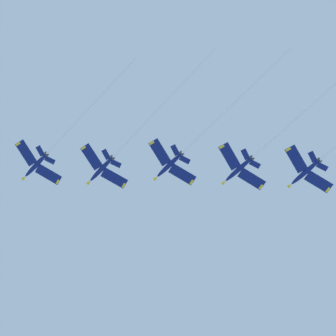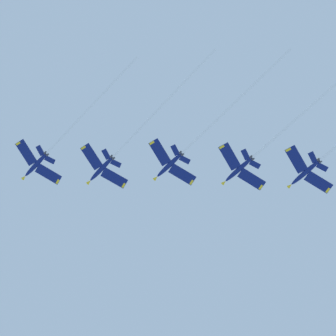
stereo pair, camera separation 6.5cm
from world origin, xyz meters
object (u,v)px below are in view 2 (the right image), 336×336
jet_second (125,144)px  jet_fourth (271,141)px  jet_third (196,140)px  jet_lead (58,142)px

jet_second → jet_fourth: 48.20m
jet_third → jet_fourth: (20.10, 13.31, -2.74)m
jet_lead → jet_third: bearing=31.4°
jet_second → jet_fourth: (40.93, 24.60, -6.60)m
jet_fourth → jet_third: bearing=-146.5°
jet_lead → jet_fourth: 71.47m
jet_fourth → jet_second: bearing=-149.0°
jet_lead → jet_third: (39.95, 24.36, -6.37)m
jet_lead → jet_second: size_ratio=0.94×
jet_fourth → jet_lead: bearing=-147.9°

